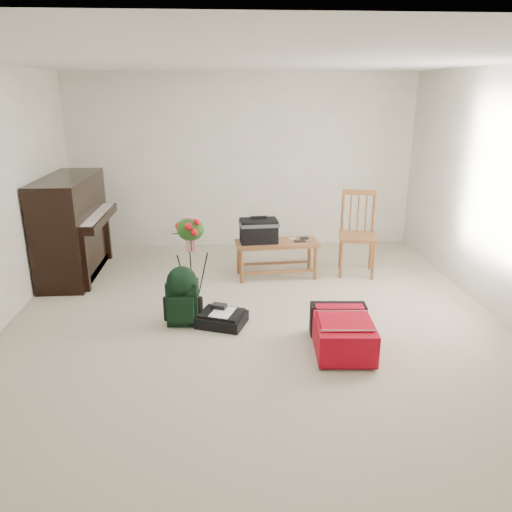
{
  "coord_description": "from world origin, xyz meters",
  "views": [
    {
      "loc": [
        -0.3,
        -4.57,
        2.25
      ],
      "look_at": [
        0.03,
        0.35,
        0.6
      ],
      "focal_mm": 35.0,
      "sensor_mm": 36.0,
      "label": 1
    }
  ],
  "objects": [
    {
      "name": "green_backpack",
      "position": [
        -0.72,
        0.04,
        0.34
      ],
      "size": [
        0.32,
        0.3,
        0.61
      ],
      "rotation": [
        0.0,
        0.0,
        -0.08
      ],
      "color": "black",
      "rests_on": "floor"
    },
    {
      "name": "black_duffel",
      "position": [
        -0.34,
        0.0,
        0.07
      ],
      "size": [
        0.56,
        0.51,
        0.19
      ],
      "rotation": [
        0.0,
        0.0,
        -0.36
      ],
      "color": "black",
      "rests_on": "floor"
    },
    {
      "name": "wall_back",
      "position": [
        0.0,
        2.75,
        1.25
      ],
      "size": [
        5.0,
        0.04,
        2.5
      ],
      "primitive_type": "cube",
      "color": "beige",
      "rests_on": "floor"
    },
    {
      "name": "piano",
      "position": [
        -2.19,
        1.6,
        0.6
      ],
      "size": [
        0.71,
        1.5,
        1.25
      ],
      "color": "black",
      "rests_on": "floor"
    },
    {
      "name": "bench",
      "position": [
        0.2,
        1.34,
        0.56
      ],
      "size": [
        1.05,
        0.48,
        0.79
      ],
      "rotation": [
        0.0,
        0.0,
        0.07
      ],
      "color": "brown",
      "rests_on": "floor"
    },
    {
      "name": "red_suitcase",
      "position": [
        0.75,
        -0.53,
        0.17
      ],
      "size": [
        0.55,
        0.78,
        0.32
      ],
      "rotation": [
        0.0,
        0.0,
        -0.07
      ],
      "color": "#B9071A",
      "rests_on": "floor"
    },
    {
      "name": "dining_chair",
      "position": [
        1.39,
        1.41,
        0.51
      ],
      "size": [
        0.54,
        0.54,
        1.05
      ],
      "rotation": [
        0.0,
        0.0,
        -0.21
      ],
      "color": "brown",
      "rests_on": "floor"
    },
    {
      "name": "floor",
      "position": [
        0.0,
        0.0,
        0.0
      ],
      "size": [
        5.0,
        5.5,
        0.01
      ],
      "primitive_type": "cube",
      "color": "#BBAB96",
      "rests_on": "ground"
    },
    {
      "name": "ceiling",
      "position": [
        0.0,
        0.0,
        2.5
      ],
      "size": [
        5.0,
        5.5,
        0.01
      ],
      "primitive_type": "cube",
      "color": "white",
      "rests_on": "wall_back"
    },
    {
      "name": "flower_stand",
      "position": [
        -0.63,
        0.2,
        0.54
      ],
      "size": [
        0.44,
        0.44,
        1.1
      ],
      "rotation": [
        0.0,
        0.0,
        -0.35
      ],
      "color": "black",
      "rests_on": "floor"
    }
  ]
}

